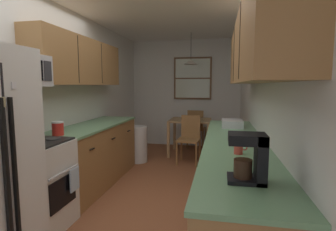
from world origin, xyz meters
TOP-DOWN VIEW (x-y plane):
  - ground_plane at (0.00, 1.00)m, footprint 12.00×12.00m
  - wall_left at (-1.35, 1.00)m, footprint 0.10×9.00m
  - wall_right at (1.35, 1.00)m, footprint 0.10×9.00m
  - wall_back at (0.00, 3.65)m, footprint 4.40×0.10m
  - ceiling_slab at (0.00, 1.00)m, footprint 4.40×9.00m
  - stove_range at (-0.99, -0.49)m, footprint 0.66×0.61m
  - microwave_over_range at (-1.11, -0.49)m, footprint 0.39×0.57m
  - counter_left at (-1.00, 0.81)m, footprint 0.64×2.00m
  - upper_cabinets_left at (-1.14, 0.76)m, footprint 0.33×2.08m
  - counter_right at (1.00, -0.00)m, footprint 0.64×3.22m
  - upper_cabinets_right at (1.14, -0.05)m, footprint 0.33×2.90m
  - dining_table at (0.22, 2.77)m, footprint 0.86×0.79m
  - dining_chair_near at (0.27, 2.17)m, footprint 0.44×0.44m
  - dining_chair_far at (0.29, 3.37)m, footprint 0.44×0.44m
  - pendant_light at (0.22, 2.77)m, footprint 0.30×0.30m
  - back_window at (0.18, 3.58)m, footprint 0.90×0.05m
  - trash_bin at (-0.70, 2.02)m, footprint 0.35×0.35m
  - storage_canister at (-1.00, -0.05)m, footprint 0.13×0.13m
  - dish_towel at (-0.64, -0.34)m, footprint 0.02×0.16m
  - coffee_maker at (1.03, -1.15)m, footprint 0.22×0.18m
  - mug_by_coffeemaker at (1.00, -0.50)m, footprint 0.11×0.07m
  - dish_rack at (1.01, 0.96)m, footprint 0.28×0.34m
  - table_serving_bowl at (0.23, 2.73)m, footprint 0.20×0.20m

SIDE VIEW (x-z plane):
  - ground_plane at x=0.00m, z-range 0.00..0.00m
  - trash_bin at x=-0.70m, z-range 0.00..0.69m
  - counter_right at x=1.00m, z-range 0.00..0.90m
  - counter_left at x=-1.00m, z-range 0.00..0.90m
  - stove_range at x=-0.99m, z-range -0.08..1.02m
  - dish_towel at x=-0.64m, z-range 0.38..0.62m
  - dining_chair_near at x=0.27m, z-range 0.05..0.95m
  - dining_chair_far at x=0.29m, z-range 0.05..0.95m
  - dining_table at x=0.22m, z-range 0.25..1.00m
  - table_serving_bowl at x=0.23m, z-range 0.75..0.81m
  - dish_rack at x=1.01m, z-range 0.90..1.00m
  - mug_by_coffeemaker at x=1.00m, z-range 0.90..1.00m
  - storage_canister at x=-1.00m, z-range 0.90..1.06m
  - coffee_maker at x=1.03m, z-range 0.91..1.20m
  - wall_left at x=-1.35m, z-range 0.00..2.55m
  - wall_right at x=1.35m, z-range 0.00..2.55m
  - wall_back at x=0.00m, z-range 0.00..2.55m
  - microwave_over_range at x=-1.11m, z-range 1.46..1.78m
  - back_window at x=0.18m, z-range 1.14..2.14m
  - upper_cabinets_left at x=-1.14m, z-range 1.48..2.14m
  - upper_cabinets_right at x=1.14m, z-range 1.50..2.15m
  - pendant_light at x=0.22m, z-range 1.63..2.28m
  - ceiling_slab at x=0.00m, z-range 2.55..2.63m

